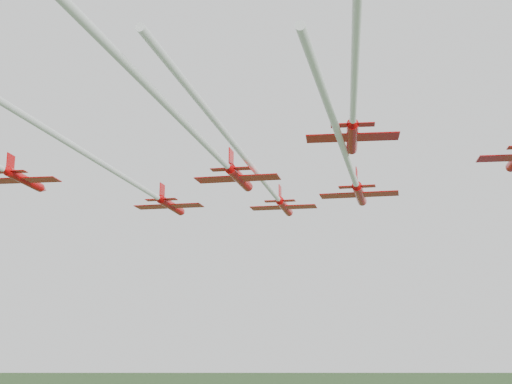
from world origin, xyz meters
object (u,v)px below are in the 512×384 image
at_px(jet_row2_right, 351,171).
at_px(jet_row4_right, 354,85).
at_px(jet_lead, 263,180).
at_px(jet_row3_mid, 212,151).
at_px(jet_row2_left, 143,189).

distance_m(jet_row2_right, jet_row4_right, 24.64).
xyz_separation_m(jet_lead, jet_row3_mid, (1.60, -17.40, -1.03)).
bearing_deg(jet_row3_mid, jet_row2_right, 32.20).
bearing_deg(jet_lead, jet_row4_right, -69.20).
bearing_deg(jet_row2_right, jet_row2_left, 178.48).
bearing_deg(jet_row4_right, jet_row2_right, 89.95).
height_order(jet_lead, jet_row2_left, jet_lead).
height_order(jet_row2_right, jet_row4_right, jet_row2_right).
height_order(jet_row2_left, jet_row2_right, jet_row2_right).
relative_size(jet_row2_left, jet_row4_right, 0.89).
relative_size(jet_row2_left, jet_row2_right, 0.86).
relative_size(jet_row3_mid, jet_row4_right, 1.02).
distance_m(jet_lead, jet_row2_left, 14.91).
bearing_deg(jet_row4_right, jet_lead, 106.70).
bearing_deg(jet_row2_right, jet_row3_mid, -147.30).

